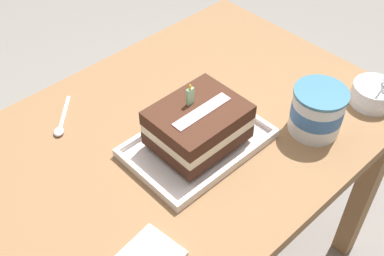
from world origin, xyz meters
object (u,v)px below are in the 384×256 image
(birthday_cake, at_px, (198,125))
(serving_spoon_near_tray, at_px, (60,127))
(foil_tray, at_px, (198,144))
(ice_cream_tub, at_px, (317,111))
(bowl_stack, at_px, (373,94))

(birthday_cake, xyz_separation_m, serving_spoon_near_tray, (-0.21, 0.29, -0.07))
(birthday_cake, bearing_deg, foil_tray, -90.00)
(ice_cream_tub, height_order, serving_spoon_near_tray, ice_cream_tub)
(foil_tray, height_order, ice_cream_tub, ice_cream_tub)
(ice_cream_tub, xyz_separation_m, serving_spoon_near_tray, (-0.47, 0.45, -0.06))
(foil_tray, distance_m, bowl_stack, 0.51)
(serving_spoon_near_tray, bearing_deg, foil_tray, -53.64)
(foil_tray, height_order, bowl_stack, bowl_stack)
(serving_spoon_near_tray, bearing_deg, bowl_stack, -36.31)
(foil_tray, bearing_deg, serving_spoon_near_tray, 126.36)
(birthday_cake, xyz_separation_m, bowl_stack, (0.46, -0.21, -0.05))
(foil_tray, relative_size, ice_cream_tub, 2.57)
(foil_tray, bearing_deg, bowl_stack, -24.03)
(birthday_cake, distance_m, serving_spoon_near_tray, 0.37)
(ice_cream_tub, bearing_deg, foil_tray, 148.33)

